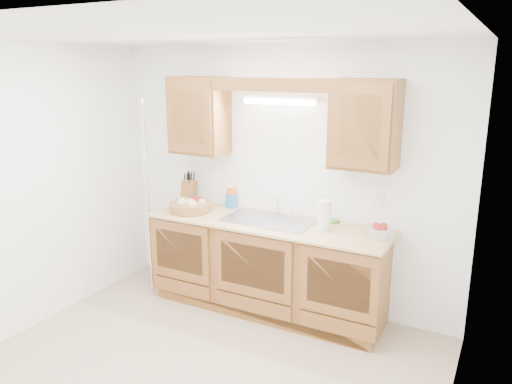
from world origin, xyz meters
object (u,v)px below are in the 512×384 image
Objects in this scene: fruit_basket at (191,205)px; apple_bowl at (380,231)px; knife_block at (189,191)px; paper_towel at (324,215)px.

apple_bowl is at bearing 3.01° from fruit_basket.
paper_towel is (1.55, -0.15, 0.00)m from knife_block.
fruit_basket is at bearing -176.99° from apple_bowl.
apple_bowl is (2.04, -0.14, -0.07)m from knife_block.
knife_block reaches higher than apple_bowl.
fruit_basket is at bearing -65.73° from knife_block.
knife_block is (-0.19, 0.23, 0.07)m from fruit_basket.
knife_block reaches higher than fruit_basket.
fruit_basket is 1.86m from apple_bowl.
paper_towel is at bearing -20.05° from knife_block.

